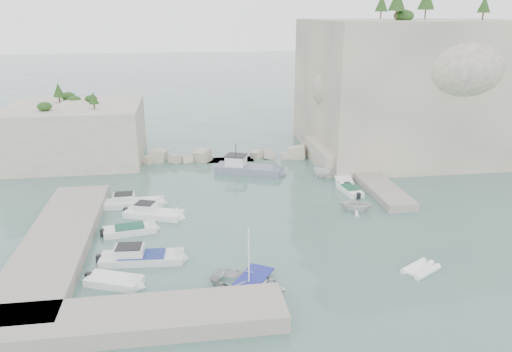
{
  "coord_description": "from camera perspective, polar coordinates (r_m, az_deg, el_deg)",
  "views": [
    {
      "loc": [
        -6.7,
        -38.83,
        18.0
      ],
      "look_at": [
        0.0,
        6.0,
        3.0
      ],
      "focal_mm": 35.0,
      "sensor_mm": 36.0,
      "label": 1
    }
  ],
  "objects": [
    {
      "name": "ground",
      "position": [
        43.32,
        1.18,
        -6.24
      ],
      "size": [
        400.0,
        400.0,
        0.0
      ],
      "primitive_type": "plane",
      "color": "#496E65",
      "rests_on": "ground"
    },
    {
      "name": "cliff_east",
      "position": [
        69.25,
        17.24,
        9.62
      ],
      "size": [
        26.0,
        22.0,
        17.0
      ],
      "primitive_type": "cube",
      "color": "beige",
      "rests_on": "ground"
    },
    {
      "name": "cliff_terrace",
      "position": [
        62.44,
        10.23,
        2.45
      ],
      "size": [
        8.0,
        10.0,
        2.5
      ],
      "primitive_type": "cube",
      "color": "beige",
      "rests_on": "ground"
    },
    {
      "name": "outcrop_west",
      "position": [
        66.8,
        -19.84,
        4.68
      ],
      "size": [
        16.0,
        14.0,
        7.0
      ],
      "primitive_type": "cube",
      "color": "beige",
      "rests_on": "ground"
    },
    {
      "name": "quay_west",
      "position": [
        42.92,
        -21.74,
        -7.08
      ],
      "size": [
        5.0,
        24.0,
        1.1
      ],
      "primitive_type": "cube",
      "color": "#9E9689",
      "rests_on": "ground"
    },
    {
      "name": "quay_south",
      "position": [
        31.76,
        -13.52,
        -15.6
      ],
      "size": [
        18.0,
        4.0,
        1.1
      ],
      "primitive_type": "cube",
      "color": "#9E9689",
      "rests_on": "ground"
    },
    {
      "name": "ledge_east",
      "position": [
        55.7,
        13.24,
        -0.62
      ],
      "size": [
        3.0,
        16.0,
        0.8
      ],
      "primitive_type": "cube",
      "color": "#9E9689",
      "rests_on": "ground"
    },
    {
      "name": "breakwater",
      "position": [
        63.5,
        -3.03,
        2.47
      ],
      "size": [
        28.0,
        3.0,
        1.4
      ],
      "primitive_type": "cube",
      "color": "beige",
      "rests_on": "ground"
    },
    {
      "name": "motorboat_a",
      "position": [
        50.08,
        -13.81,
        -3.31
      ],
      "size": [
        6.36,
        1.97,
        1.4
      ],
      "primitive_type": null,
      "rotation": [
        0.0,
        0.0,
        0.01
      ],
      "color": "silver",
      "rests_on": "ground"
    },
    {
      "name": "motorboat_b",
      "position": [
        47.06,
        -11.59,
        -4.58
      ],
      "size": [
        6.14,
        3.84,
        1.4
      ],
      "primitive_type": null,
      "rotation": [
        0.0,
        0.0,
        -0.36
      ],
      "color": "white",
      "rests_on": "ground"
    },
    {
      "name": "motorboat_c",
      "position": [
        44.22,
        -14.19,
        -6.31
      ],
      "size": [
        5.03,
        2.55,
        0.7
      ],
      "primitive_type": null,
      "rotation": [
        0.0,
        0.0,
        0.17
      ],
      "color": "silver",
      "rests_on": "ground"
    },
    {
      "name": "motorboat_d",
      "position": [
        39.26,
        -12.84,
        -9.48
      ],
      "size": [
        6.91,
        2.48,
        1.4
      ],
      "primitive_type": null,
      "rotation": [
        0.0,
        0.0,
        -0.07
      ],
      "color": "silver",
      "rests_on": "ground"
    },
    {
      "name": "motorboat_e",
      "position": [
        36.69,
        -15.85,
        -11.84
      ],
      "size": [
        4.55,
        3.2,
        0.7
      ],
      "primitive_type": null,
      "rotation": [
        0.0,
        0.0,
        -0.39
      ],
      "color": "white",
      "rests_on": "ground"
    },
    {
      "name": "rowboat",
      "position": [
        34.9,
        -0.82,
        -12.74
      ],
      "size": [
        6.62,
        6.14,
        1.12
      ],
      "primitive_type": "imported",
      "rotation": [
        0.0,
        0.0,
        1.0
      ],
      "color": "silver",
      "rests_on": "ground"
    },
    {
      "name": "inflatable_dinghy",
      "position": [
        38.88,
        18.28,
        -10.29
      ],
      "size": [
        3.32,
        2.79,
        0.44
      ],
      "primitive_type": null,
      "rotation": [
        0.0,
        0.0,
        0.54
      ],
      "color": "white",
      "rests_on": "ground"
    },
    {
      "name": "tender_east_a",
      "position": [
        48.32,
        11.29,
        -3.94
      ],
      "size": [
        4.1,
        3.84,
        1.73
      ],
      "primitive_type": "imported",
      "rotation": [
        0.0,
        0.0,
        1.2
      ],
      "color": "silver",
      "rests_on": "ground"
    },
    {
      "name": "tender_east_b",
      "position": [
        53.06,
        10.64,
        -1.85
      ],
      "size": [
        1.94,
        4.39,
        0.7
      ],
      "primitive_type": null,
      "rotation": [
        0.0,
        0.0,
        1.69
      ],
      "color": "white",
      "rests_on": "ground"
    },
    {
      "name": "tender_east_c",
      "position": [
        56.64,
        9.86,
        -0.5
      ],
      "size": [
        2.7,
        5.68,
        0.7
      ],
      "primitive_type": null,
      "rotation": [
        0.0,
        0.0,
        1.39
      ],
      "color": "white",
      "rests_on": "ground"
    },
    {
      "name": "tender_east_d",
      "position": [
        57.78,
        8.48,
        -0.05
      ],
      "size": [
        4.66,
        2.64,
        1.7
      ],
      "primitive_type": "imported",
      "rotation": [
        0.0,
        0.0,
        1.81
      ],
      "color": "white",
      "rests_on": "ground"
    },
    {
      "name": "work_boat",
      "position": [
        58.4,
        -0.83,
        0.36
      ],
      "size": [
        8.83,
        5.56,
        2.2
      ],
      "primitive_type": null,
      "rotation": [
        0.0,
        0.0,
        -0.39
      ],
      "color": "slate",
      "rests_on": "ground"
    },
    {
      "name": "rowboat_mast",
      "position": [
        33.61,
        -0.84,
        -8.85
      ],
      "size": [
        0.1,
        0.1,
        4.2
      ],
      "primitive_type": "cylinder",
      "color": "white",
      "rests_on": "rowboat"
    },
    {
      "name": "vegetation",
      "position": [
        67.83,
        13.35,
        17.78
      ],
      "size": [
        53.48,
        13.88,
        13.4
      ],
      "color": "#1E4219",
      "rests_on": "ground"
    }
  ]
}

